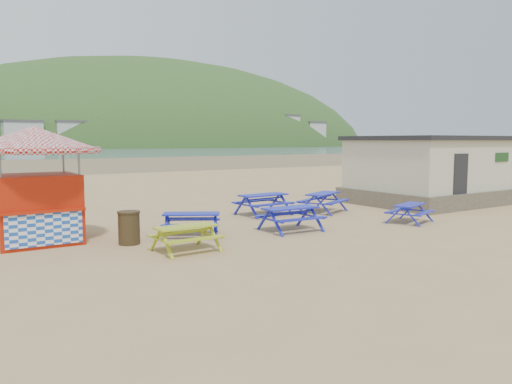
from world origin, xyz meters
TOP-DOWN VIEW (x-y plane):
  - ground at (0.00, 0.00)m, footprint 400.00×400.00m
  - wet_sand at (0.00, 55.00)m, footprint 400.00×400.00m
  - picnic_table_blue_b at (1.43, 2.01)m, footprint 2.08×1.73m
  - picnic_table_blue_c at (3.94, 1.33)m, footprint 2.38×2.20m
  - picnic_table_blue_d at (-2.89, -0.40)m, footprint 2.18×2.07m
  - picnic_table_blue_e at (0.22, -1.35)m, footprint 1.91×1.56m
  - picnic_table_blue_f at (4.80, -2.40)m, footprint 1.94×1.75m
  - picnic_table_yellow at (-3.96, -2.25)m, footprint 1.70×1.40m
  - ice_cream_kiosk at (-7.03, 1.16)m, footprint 3.78×3.78m
  - litter_bin at (-4.91, -0.54)m, footprint 0.65×0.65m
  - amenity_block at (10.50, 1.00)m, footprint 7.40×5.40m
  - headland_town at (90.00, 229.68)m, footprint 264.00×144.00m

SIDE VIEW (x-z plane):
  - headland_town at x=90.00m, z-range -63.91..44.09m
  - ground at x=0.00m, z-range 0.00..0.00m
  - wet_sand at x=0.00m, z-range 0.00..0.00m
  - picnic_table_blue_f at x=4.80m, z-range 0.00..0.67m
  - picnic_table_yellow at x=-3.96m, z-range 0.00..0.69m
  - picnic_table_blue_d at x=-2.89m, z-range 0.00..0.72m
  - picnic_table_blue_e at x=0.22m, z-range 0.00..0.78m
  - picnic_table_blue_c at x=3.94m, z-range 0.00..0.80m
  - picnic_table_blue_b at x=1.43m, z-range 0.00..0.83m
  - litter_bin at x=-4.91m, z-range 0.01..0.95m
  - amenity_block at x=10.50m, z-range -0.01..3.14m
  - ice_cream_kiosk at x=-7.03m, z-range 0.43..3.79m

